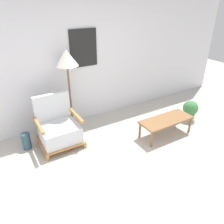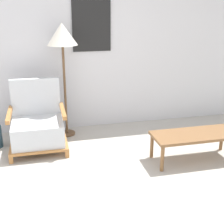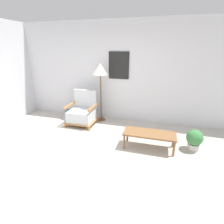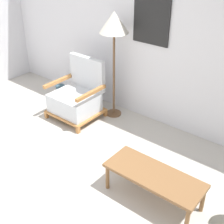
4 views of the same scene
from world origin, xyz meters
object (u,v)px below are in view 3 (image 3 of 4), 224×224
at_px(coffee_table, 149,135).
at_px(potted_plant, 194,139).
at_px(vase, 68,114).
at_px(floor_lamp, 100,71).
at_px(armchair, 82,113).

distance_m(coffee_table, potted_plant, 0.92).
relative_size(vase, potted_plant, 0.68).
bearing_deg(floor_lamp, vase, -166.90).
bearing_deg(vase, potted_plant, -12.74).
xyz_separation_m(floor_lamp, coffee_table, (1.47, -1.17, -1.10)).
relative_size(armchair, coffee_table, 0.85).
bearing_deg(potted_plant, floor_lamp, 157.48).
relative_size(armchair, potted_plant, 2.05).
bearing_deg(potted_plant, coffee_table, -168.04).
height_order(armchair, vase, armchair).
bearing_deg(armchair, floor_lamp, 44.20).
height_order(armchair, floor_lamp, floor_lamp).
distance_m(floor_lamp, coffee_table, 2.18).
xyz_separation_m(armchair, vase, (-0.56, 0.17, -0.17)).
height_order(floor_lamp, coffee_table, floor_lamp).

